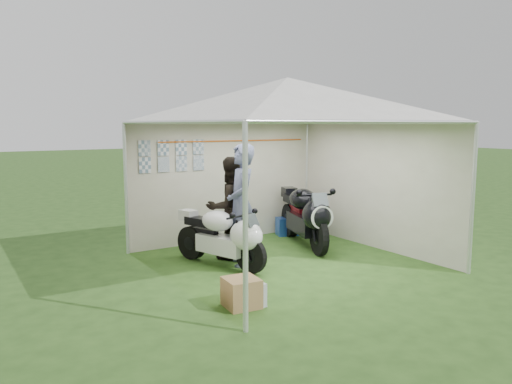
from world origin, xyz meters
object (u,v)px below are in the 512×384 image
canopy_tent (286,105)px  crate_1 (241,293)px  person_blue_jacket (242,205)px  crate_0 (245,295)px  equipment_box (310,222)px  person_dark_jacket (230,208)px  paddock_stand (289,226)px  motorcycle_white (224,235)px  motorcycle_black (306,214)px

canopy_tent → crate_1: canopy_tent is taller
person_blue_jacket → crate_0: size_ratio=4.36×
canopy_tent → crate_0: bearing=-139.6°
crate_1 → crate_0: bearing=-17.2°
person_blue_jacket → equipment_box: (2.36, 1.17, -0.72)m
person_dark_jacket → crate_0: (-0.98, -2.10, -0.72)m
person_dark_jacket → equipment_box: person_dark_jacket is taller
canopy_tent → equipment_box: size_ratio=10.66×
person_blue_jacket → crate_1: 2.07m
person_dark_jacket → person_blue_jacket: 0.46m
paddock_stand → person_blue_jacket: (-1.94, -1.35, 0.80)m
paddock_stand → equipment_box: (0.43, -0.18, 0.08)m
canopy_tent → person_dark_jacket: (-0.63, 0.73, -1.71)m
person_blue_jacket → crate_0: 2.08m
paddock_stand → crate_1: 4.18m
canopy_tent → crate_1: bearing=-140.5°
paddock_stand → crate_1: bearing=-134.4°
person_blue_jacket → motorcycle_white: bearing=-73.6°
crate_0 → crate_1: size_ratio=1.10×
person_blue_jacket → crate_1: person_blue_jacket is taller
canopy_tent → crate_1: size_ratio=13.84×
motorcycle_black → paddock_stand: motorcycle_black is taller
equipment_box → person_blue_jacket: bearing=-153.6°
motorcycle_white → person_dark_jacket: (0.34, 0.42, 0.35)m
motorcycle_black → paddock_stand: size_ratio=4.46×
person_dark_jacket → equipment_box: bearing=-159.3°
paddock_stand → equipment_box: size_ratio=0.92×
paddock_stand → crate_0: (-2.89, -3.00, -0.03)m
person_blue_jacket → canopy_tent: bearing=88.8°
motorcycle_white → crate_1: size_ratio=4.45×
canopy_tent → motorcycle_white: bearing=162.4°
equipment_box → crate_0: bearing=-139.6°
crate_0 → crate_1: 0.05m
motorcycle_white → motorcycle_black: bearing=-7.5°
person_blue_jacket → motorcycle_black: bearing=125.0°
motorcycle_black → canopy_tent: bearing=-127.5°
canopy_tent → motorcycle_white: (-0.97, 0.31, -2.06)m
canopy_tent → person_blue_jacket: bearing=157.1°
paddock_stand → person_dark_jacket: (-1.90, -0.90, 0.69)m
canopy_tent → equipment_box: (1.70, 1.45, -2.31)m
motorcycle_white → paddock_stand: size_ratio=3.74×
motorcycle_black → crate_1: (-2.61, -2.02, -0.43)m
motorcycle_black → person_dark_jacket: size_ratio=1.25×
crate_1 → canopy_tent: bearing=39.5°
motorcycle_white → paddock_stand: motorcycle_white is taller
person_dark_jacket → equipment_box: (2.33, 0.73, -0.60)m
person_blue_jacket → person_dark_jacket: bearing=-162.9°
motorcycle_white → equipment_box: 2.92m
crate_1 → person_dark_jacket: bearing=63.9°
motorcycle_black → crate_0: size_ratio=4.81×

